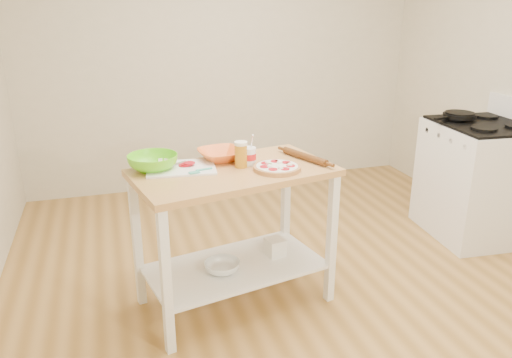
{
  "coord_description": "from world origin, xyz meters",
  "views": [
    {
      "loc": [
        -1.17,
        -2.7,
        1.83
      ],
      "look_at": [
        -0.35,
        -0.0,
        0.83
      ],
      "focal_mm": 35.0,
      "sensor_mm": 36.0,
      "label": 1
    }
  ],
  "objects_px": {
    "prep_island": "(234,209)",
    "shelf_glass_bowl": "(222,267)",
    "spatula": "(200,171)",
    "yogurt_tub": "(249,156)",
    "green_bowl": "(153,162)",
    "beer_pint": "(241,154)",
    "shelf_bin": "(275,247)",
    "rolling_pin": "(305,157)",
    "cutting_board": "(181,167)",
    "skillet": "(459,116)",
    "knife": "(164,168)",
    "orange_bowl": "(221,155)",
    "gas_stove": "(476,180)",
    "pizza": "(277,167)"
  },
  "relations": [
    {
      "from": "green_bowl",
      "to": "beer_pint",
      "type": "xyz_separation_m",
      "value": [
        0.51,
        -0.1,
        0.03
      ]
    },
    {
      "from": "green_bowl",
      "to": "shelf_glass_bowl",
      "type": "distance_m",
      "value": 0.77
    },
    {
      "from": "pizza",
      "to": "yogurt_tub",
      "type": "distance_m",
      "value": 0.2
    },
    {
      "from": "rolling_pin",
      "to": "shelf_bin",
      "type": "bearing_deg",
      "value": 178.02
    },
    {
      "from": "orange_bowl",
      "to": "green_bowl",
      "type": "bearing_deg",
      "value": -170.45
    },
    {
      "from": "cutting_board",
      "to": "skillet",
      "type": "bearing_deg",
      "value": 18.43
    },
    {
      "from": "rolling_pin",
      "to": "knife",
      "type": "bearing_deg",
      "value": 176.68
    },
    {
      "from": "pizza",
      "to": "prep_island",
      "type": "bearing_deg",
      "value": 161.16
    },
    {
      "from": "cutting_board",
      "to": "orange_bowl",
      "type": "distance_m",
      "value": 0.29
    },
    {
      "from": "prep_island",
      "to": "shelf_glass_bowl",
      "type": "relative_size",
      "value": 5.79
    },
    {
      "from": "gas_stove",
      "to": "rolling_pin",
      "type": "height_order",
      "value": "gas_stove"
    },
    {
      "from": "prep_island",
      "to": "pizza",
      "type": "xyz_separation_m",
      "value": [
        0.24,
        -0.08,
        0.27
      ]
    },
    {
      "from": "spatula",
      "to": "orange_bowl",
      "type": "distance_m",
      "value": 0.28
    },
    {
      "from": "gas_stove",
      "to": "cutting_board",
      "type": "xyz_separation_m",
      "value": [
        -2.44,
        -0.31,
        0.43
      ]
    },
    {
      "from": "rolling_pin",
      "to": "shelf_glass_bowl",
      "type": "distance_m",
      "value": 0.85
    },
    {
      "from": "knife",
      "to": "yogurt_tub",
      "type": "distance_m",
      "value": 0.51
    },
    {
      "from": "pizza",
      "to": "spatula",
      "type": "height_order",
      "value": "pizza"
    },
    {
      "from": "gas_stove",
      "to": "pizza",
      "type": "height_order",
      "value": "gas_stove"
    },
    {
      "from": "knife",
      "to": "shelf_glass_bowl",
      "type": "bearing_deg",
      "value": -57.68
    },
    {
      "from": "beer_pint",
      "to": "rolling_pin",
      "type": "xyz_separation_m",
      "value": [
        0.42,
        0.02,
        -0.06
      ]
    },
    {
      "from": "gas_stove",
      "to": "skillet",
      "type": "height_order",
      "value": "gas_stove"
    },
    {
      "from": "shelf_glass_bowl",
      "to": "orange_bowl",
      "type": "bearing_deg",
      "value": 75.16
    },
    {
      "from": "shelf_bin",
      "to": "rolling_pin",
      "type": "bearing_deg",
      "value": -1.98
    },
    {
      "from": "shelf_glass_bowl",
      "to": "pizza",
      "type": "bearing_deg",
      "value": -4.16
    },
    {
      "from": "orange_bowl",
      "to": "green_bowl",
      "type": "distance_m",
      "value": 0.43
    },
    {
      "from": "orange_bowl",
      "to": "shelf_bin",
      "type": "relative_size",
      "value": 2.43
    },
    {
      "from": "cutting_board",
      "to": "shelf_glass_bowl",
      "type": "relative_size",
      "value": 1.97
    },
    {
      "from": "gas_stove",
      "to": "shelf_bin",
      "type": "relative_size",
      "value": 9.68
    },
    {
      "from": "shelf_bin",
      "to": "gas_stove",
      "type": "bearing_deg",
      "value": 10.91
    },
    {
      "from": "skillet",
      "to": "spatula",
      "type": "bearing_deg",
      "value": -177.42
    },
    {
      "from": "cutting_board",
      "to": "knife",
      "type": "relative_size",
      "value": 1.81
    },
    {
      "from": "skillet",
      "to": "pizza",
      "type": "relative_size",
      "value": 1.44
    },
    {
      "from": "cutting_board",
      "to": "beer_pint",
      "type": "distance_m",
      "value": 0.37
    },
    {
      "from": "orange_bowl",
      "to": "cutting_board",
      "type": "bearing_deg",
      "value": -159.99
    },
    {
      "from": "yogurt_tub",
      "to": "shelf_glass_bowl",
      "type": "relative_size",
      "value": 0.87
    },
    {
      "from": "orange_bowl",
      "to": "prep_island",
      "type": "bearing_deg",
      "value": -82.24
    },
    {
      "from": "green_bowl",
      "to": "beer_pint",
      "type": "height_order",
      "value": "beer_pint"
    },
    {
      "from": "prep_island",
      "to": "yogurt_tub",
      "type": "height_order",
      "value": "yogurt_tub"
    },
    {
      "from": "beer_pint",
      "to": "skillet",
      "type": "bearing_deg",
      "value": 15.54
    },
    {
      "from": "spatula",
      "to": "yogurt_tub",
      "type": "bearing_deg",
      "value": 2.53
    },
    {
      "from": "green_bowl",
      "to": "beer_pint",
      "type": "distance_m",
      "value": 0.52
    },
    {
      "from": "green_bowl",
      "to": "rolling_pin",
      "type": "distance_m",
      "value": 0.93
    },
    {
      "from": "yogurt_tub",
      "to": "shelf_glass_bowl",
      "type": "bearing_deg",
      "value": -150.02
    },
    {
      "from": "gas_stove",
      "to": "orange_bowl",
      "type": "xyz_separation_m",
      "value": [
        -2.17,
        -0.21,
        0.46
      ]
    },
    {
      "from": "pizza",
      "to": "shelf_bin",
      "type": "xyz_separation_m",
      "value": [
        0.04,
        0.14,
        -0.6
      ]
    },
    {
      "from": "skillet",
      "to": "orange_bowl",
      "type": "xyz_separation_m",
      "value": [
        -2.04,
        -0.37,
        -0.04
      ]
    },
    {
      "from": "cutting_board",
      "to": "knife",
      "type": "xyz_separation_m",
      "value": [
        -0.1,
        -0.01,
        0.01
      ]
    },
    {
      "from": "beer_pint",
      "to": "shelf_glass_bowl",
      "type": "relative_size",
      "value": 0.71
    },
    {
      "from": "spatula",
      "to": "green_bowl",
      "type": "height_order",
      "value": "green_bowl"
    },
    {
      "from": "rolling_pin",
      "to": "green_bowl",
      "type": "bearing_deg",
      "value": 174.96
    }
  ]
}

